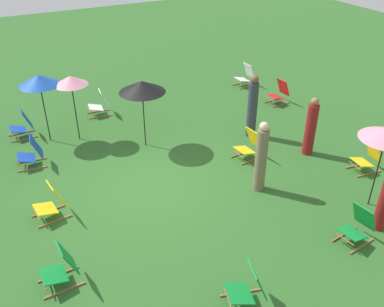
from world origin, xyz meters
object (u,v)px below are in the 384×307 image
object	(u,v)px
person_0	(261,158)
deckchair_8	(61,268)
deckchair_1	(249,145)
deckchair_11	(23,125)
deckchair_9	(279,93)
deckchair_6	(100,104)
umbrella_2	(39,80)
deckchair_2	(368,158)
deckchair_7	(32,153)
deckchair_5	(358,226)
person_1	(311,128)
umbrella_0	(142,87)
person_3	(252,107)
deckchair_10	(246,76)
deckchair_4	(248,288)
umbrella_3	(71,81)
deckchair_3	(52,203)

from	to	relation	value
person_0	deckchair_8	bearing A→B (deg)	-81.56
deckchair_1	deckchair_11	bearing A→B (deg)	-133.06
deckchair_9	deckchair_6	bearing A→B (deg)	-111.87
deckchair_9	umbrella_2	size ratio (longest dim) A/B	0.41
deckchair_9	deckchair_11	xyz separation A→B (m)	(-1.56, -8.20, 0.00)
deckchair_9	deckchair_11	world-z (taller)	same
deckchair_2	deckchair_9	world-z (taller)	same
deckchair_7	deckchair_9	size ratio (longest dim) A/B	1.00
deckchair_5	deckchair_6	world-z (taller)	same
deckchair_6	umbrella_2	xyz separation A→B (m)	(1.00, -1.84, 1.50)
deckchair_6	person_1	size ratio (longest dim) A/B	0.50
deckchair_2	umbrella_0	distance (m)	6.17
person_0	person_3	distance (m)	2.73
deckchair_5	deckchair_10	world-z (taller)	same
deckchair_7	person_0	size ratio (longest dim) A/B	0.46
deckchair_4	person_1	world-z (taller)	person_1
deckchair_11	umbrella_3	size ratio (longest dim) A/B	0.43
person_0	person_1	size ratio (longest dim) A/B	1.09
person_0	person_1	bearing A→B (deg)	108.84
deckchair_4	umbrella_3	distance (m)	7.45
deckchair_1	deckchair_10	xyz separation A→B (m)	(-4.39, 2.82, 0.00)
deckchair_1	deckchair_3	distance (m)	5.27
deckchair_5	deckchair_7	xyz separation A→B (m)	(-6.07, -5.38, 0.00)
deckchair_4	deckchair_9	size ratio (longest dim) A/B	1.03
person_1	person_3	size ratio (longest dim) A/B	0.88
deckchair_8	deckchair_6	bearing A→B (deg)	155.12
person_0	deckchair_11	bearing A→B (deg)	-139.98
deckchair_3	person_3	distance (m)	6.16
deckchair_10	deckchair_7	bearing A→B (deg)	-78.23
deckchair_8	person_3	world-z (taller)	person_3
person_0	person_1	world-z (taller)	person_0
deckchair_3	deckchair_5	world-z (taller)	same
umbrella_2	person_3	world-z (taller)	umbrella_2
deckchair_4	deckchair_9	bearing A→B (deg)	154.85
deckchair_5	deckchair_8	world-z (taller)	same
umbrella_0	person_3	size ratio (longest dim) A/B	1.04
deckchair_10	deckchair_6	bearing A→B (deg)	-93.59
deckchair_5	deckchair_8	distance (m)	5.86
deckchair_11	person_0	distance (m)	7.14
deckchair_9	umbrella_0	bearing A→B (deg)	-86.52
deckchair_1	deckchair_7	xyz separation A→B (m)	(-2.30, -5.29, 0.00)
deckchair_5	deckchair_11	world-z (taller)	same
deckchair_1	deckchair_10	size ratio (longest dim) A/B	1.00
deckchair_8	umbrella_0	size ratio (longest dim) A/B	0.43
deckchair_10	deckchair_8	bearing A→B (deg)	-54.77
deckchair_7	deckchair_11	xyz separation A→B (m)	(-1.78, 0.04, 0.00)
deckchair_5	umbrella_3	distance (m)	8.10
deckchair_4	deckchair_2	bearing A→B (deg)	128.37
person_0	deckchair_5	bearing A→B (deg)	15.91
umbrella_0	deckchair_11	bearing A→B (deg)	-125.67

